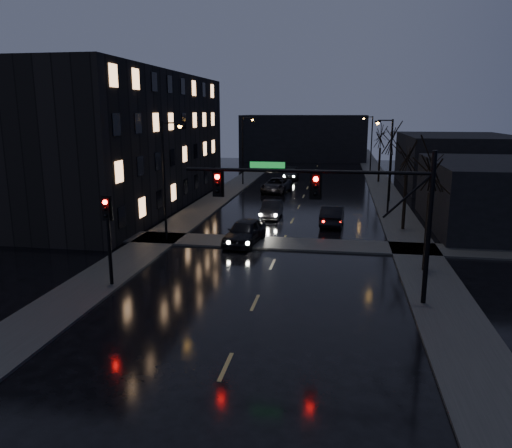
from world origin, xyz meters
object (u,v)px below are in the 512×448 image
at_px(oncoming_car_b, 272,209).
at_px(oncoming_car_a, 245,232).
at_px(lead_car, 332,215).
at_px(oncoming_car_c, 276,185).
at_px(oncoming_car_d, 291,174).

bearing_deg(oncoming_car_b, oncoming_car_a, -93.94).
height_order(oncoming_car_a, lead_car, oncoming_car_a).
relative_size(oncoming_car_c, lead_car, 1.20).
relative_size(oncoming_car_c, oncoming_car_d, 1.12).
distance_m(oncoming_car_b, oncoming_car_c, 13.52).
relative_size(oncoming_car_b, oncoming_car_d, 0.85).
distance_m(oncoming_car_b, lead_car, 5.38).
bearing_deg(oncoming_car_a, oncoming_car_c, 99.07).
height_order(oncoming_car_a, oncoming_car_c, oncoming_car_a).
relative_size(oncoming_car_a, oncoming_car_d, 0.96).
distance_m(oncoming_car_c, lead_car, 16.67).
distance_m(oncoming_car_a, oncoming_car_b, 8.77).
bearing_deg(oncoming_car_d, oncoming_car_b, -89.29).
height_order(oncoming_car_c, oncoming_car_d, oncoming_car_c).
distance_m(oncoming_car_a, lead_car, 8.81).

